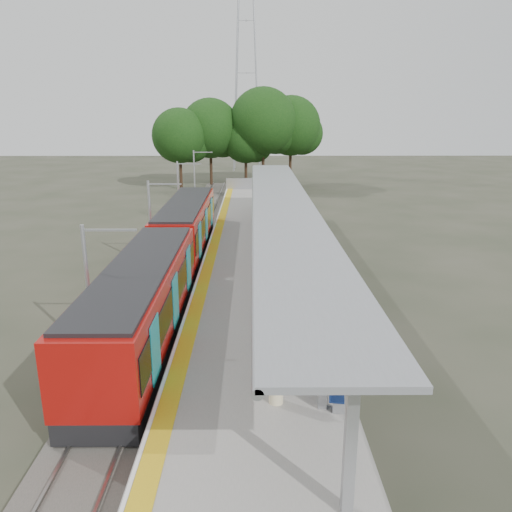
% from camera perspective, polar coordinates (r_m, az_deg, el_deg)
% --- Properties ---
extents(ground, '(200.00, 200.00, 0.00)m').
position_cam_1_polar(ground, '(14.39, -0.18, -24.59)').
color(ground, '#474438').
rests_on(ground, ground).
extents(trackbed, '(3.00, 70.00, 0.24)m').
position_cam_1_polar(trackbed, '(32.56, -8.26, -0.50)').
color(trackbed, '#59544C').
rests_on(trackbed, ground).
extents(platform, '(6.00, 50.00, 1.00)m').
position_cam_1_polar(platform, '(32.14, -0.31, 0.16)').
color(platform, gray).
rests_on(platform, ground).
extents(tactile_strip, '(0.60, 50.00, 0.02)m').
position_cam_1_polar(tactile_strip, '(32.10, -4.87, 1.03)').
color(tactile_strip, gold).
rests_on(tactile_strip, platform).
extents(end_fence, '(6.00, 0.10, 1.20)m').
position_cam_1_polar(end_fence, '(56.38, -0.35, 8.28)').
color(end_fence, '#9EA0A5').
rests_on(end_fence, platform).
extents(train, '(2.74, 27.60, 3.62)m').
position_cam_1_polar(train, '(27.18, -9.83, 0.30)').
color(train, black).
rests_on(train, ground).
extents(canopy, '(3.27, 38.00, 3.66)m').
position_cam_1_polar(canopy, '(27.61, 3.04, 5.35)').
color(canopy, '#9EA0A5').
rests_on(canopy, platform).
extents(pylon, '(8.00, 4.00, 38.00)m').
position_cam_1_polar(pylon, '(84.44, -1.13, 22.76)').
color(pylon, '#9EA0A5').
rests_on(pylon, ground).
extents(tree_cluster, '(21.03, 11.70, 12.35)m').
position_cam_1_polar(tree_cluster, '(64.71, -1.31, 14.43)').
color(tree_cluster, '#382316').
rests_on(tree_cluster, ground).
extents(catenary_masts, '(2.08, 48.16, 5.40)m').
position_cam_1_polar(catenary_masts, '(31.20, -11.83, 3.88)').
color(catenary_masts, '#9EA0A5').
rests_on(catenary_masts, ground).
extents(bench_near, '(0.66, 1.50, 0.99)m').
position_cam_1_polar(bench_near, '(15.50, 8.89, -14.54)').
color(bench_near, navy).
rests_on(bench_near, platform).
extents(bench_mid, '(0.46, 1.35, 0.91)m').
position_cam_1_polar(bench_mid, '(24.99, 5.73, -2.33)').
color(bench_mid, navy).
rests_on(bench_mid, platform).
extents(bench_far, '(0.83, 1.50, 0.98)m').
position_cam_1_polar(bench_far, '(35.31, 3.93, 3.30)').
color(bench_far, navy).
rests_on(bench_far, platform).
extents(info_pillar_near, '(0.43, 0.43, 1.92)m').
position_cam_1_polar(info_pillar_near, '(15.17, 2.33, -13.72)').
color(info_pillar_near, beige).
rests_on(info_pillar_near, platform).
extents(info_pillar_far, '(0.40, 0.40, 1.78)m').
position_cam_1_polar(info_pillar_far, '(26.88, 3.98, -0.30)').
color(info_pillar_far, beige).
rests_on(info_pillar_far, platform).
extents(litter_bin, '(0.42, 0.42, 0.81)m').
position_cam_1_polar(litter_bin, '(30.94, 1.51, 1.25)').
color(litter_bin, '#9EA0A5').
rests_on(litter_bin, platform).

